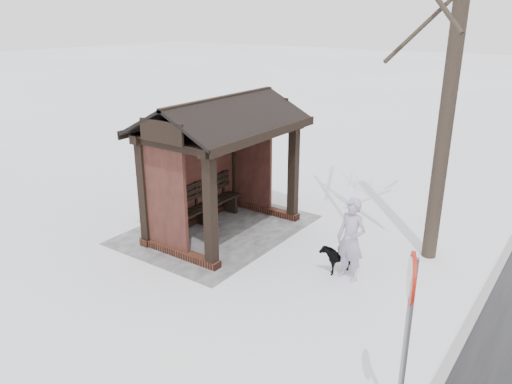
% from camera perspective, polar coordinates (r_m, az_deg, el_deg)
% --- Properties ---
extents(ground, '(120.00, 120.00, 0.00)m').
position_cam_1_polar(ground, '(11.51, -3.62, -4.53)').
color(ground, white).
rests_on(ground, ground).
extents(kerb, '(120.00, 0.15, 0.06)m').
position_cam_1_polar(kerb, '(9.45, 23.99, -12.06)').
color(kerb, gray).
rests_on(kerb, ground).
extents(trampled_patch, '(4.20, 3.20, 0.02)m').
position_cam_1_polar(trampled_patch, '(11.62, -4.39, -4.26)').
color(trampled_patch, '#98999E').
rests_on(trampled_patch, ground).
extents(bus_shelter, '(3.60, 2.40, 3.09)m').
position_cam_1_polar(bus_shelter, '(10.90, -4.52, 6.11)').
color(bus_shelter, '#381C14').
rests_on(bus_shelter, ground).
extents(pedestrian, '(0.47, 0.64, 1.60)m').
position_cam_1_polar(pedestrian, '(9.37, 10.81, -5.37)').
color(pedestrian, '#A89CB6').
rests_on(pedestrian, ground).
extents(dog, '(0.78, 0.54, 0.60)m').
position_cam_1_polar(dog, '(9.83, 9.30, -7.27)').
color(dog, black).
rests_on(dog, ground).
extents(road_sign, '(0.56, 0.26, 2.33)m').
position_cam_1_polar(road_sign, '(5.88, 17.07, -12.39)').
color(road_sign, slate).
rests_on(road_sign, ground).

